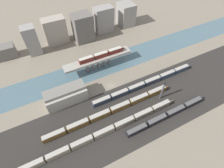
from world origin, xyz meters
TOP-DOWN VIEW (x-y plane):
  - ground_plane at (0.00, 0.00)m, footprint 400.00×400.00m
  - railbed_yard at (0.00, -24.00)m, footprint 280.00×42.00m
  - river_water at (0.00, 20.48)m, footprint 320.00×21.48m
  - bridge at (0.00, 20.48)m, footprint 50.44×7.39m
  - train_on_bridge at (3.76, 20.48)m, footprint 36.25×2.78m
  - train_yard_near at (19.37, -36.31)m, footprint 57.08×2.70m
  - train_yard_mid at (-17.56, -29.42)m, footprint 92.02×2.64m
  - train_yard_far at (-8.61, -19.12)m, footprint 83.99×2.74m
  - train_yard_outer at (21.57, -10.21)m, footprint 79.61×2.73m
  - warehouse_building at (-29.98, 1.76)m, footprint 25.15×11.19m
  - signal_tower at (23.26, -23.56)m, footprint 1.00×0.99m
  - city_block_far_left at (-58.98, 63.76)m, footprint 14.35×9.46m
  - city_block_left at (-38.10, 59.21)m, footprint 9.88×9.32m
  - city_block_center at (-18.15, 65.57)m, footprint 17.87×9.85m
  - city_block_right at (3.42, 58.63)m, footprint 15.69×13.04m
  - city_block_far_right at (24.83, 63.65)m, footprint 16.34×9.95m
  - city_block_tall at (48.59, 65.18)m, footprint 13.51×15.16m

SIDE VIEW (x-z plane):
  - ground_plane at x=0.00m, z-range 0.00..0.00m
  - river_water at x=0.00m, z-range 0.00..0.01m
  - railbed_yard at x=0.00m, z-range 0.00..0.01m
  - train_yard_near at x=19.37m, z-range -0.04..3.57m
  - train_yard_outer at x=21.57m, z-range -0.03..3.81m
  - train_yard_mid at x=-17.56m, z-range -0.03..3.89m
  - train_yard_far at x=-8.61m, z-range -0.03..4.00m
  - city_block_far_left at x=-58.98m, z-range 0.00..10.04m
  - warehouse_building at x=-29.98m, z-range -0.27..10.53m
  - bridge at x=0.00m, z-range 2.50..11.44m
  - signal_tower at x=23.26m, z-range -0.16..14.75m
  - city_block_tall at x=48.59m, z-range 0.00..19.93m
  - train_on_bridge at x=3.76m, z-range 8.89..12.47m
  - city_block_center at x=-18.15m, z-range 0.00..21.71m
  - city_block_far_right at x=24.83m, z-range 0.00..22.19m
  - city_block_left at x=-38.10m, z-range 0.00..23.08m
  - city_block_right at x=3.42m, z-range 0.00..23.18m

